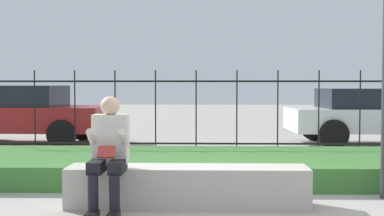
% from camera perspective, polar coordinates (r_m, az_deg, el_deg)
% --- Properties ---
extents(ground_plane, '(60.00, 60.00, 0.00)m').
position_cam_1_polar(ground_plane, '(6.15, 3.26, -10.46)').
color(ground_plane, '#A8A399').
extents(stone_bench, '(2.72, 0.53, 0.46)m').
position_cam_1_polar(stone_bench, '(6.11, -0.48, -8.61)').
color(stone_bench, '#B7B2A3').
rests_on(stone_bench, ground_plane).
extents(person_seated_reader, '(0.42, 0.73, 1.25)m').
position_cam_1_polar(person_seated_reader, '(5.83, -8.86, -4.38)').
color(person_seated_reader, black).
rests_on(person_seated_reader, ground_plane).
extents(grass_berm, '(10.68, 2.46, 0.32)m').
position_cam_1_polar(grass_berm, '(8.02, 2.83, -6.23)').
color(grass_berm, '#3D7533').
rests_on(grass_berm, ground_plane).
extents(iron_fence, '(8.68, 0.03, 1.63)m').
position_cam_1_polar(iron_fence, '(9.50, 2.62, -0.63)').
color(iron_fence, black).
rests_on(iron_fence, ground_plane).
extents(car_parked_left, '(3.96, 2.09, 1.35)m').
position_cam_1_polar(car_parked_left, '(13.03, -17.90, -0.48)').
color(car_parked_left, maroon).
rests_on(car_parked_left, ground_plane).
extents(car_parked_right, '(4.04, 2.09, 1.29)m').
position_cam_1_polar(car_parked_right, '(12.94, 18.95, -0.62)').
color(car_parked_right, silver).
rests_on(car_parked_right, ground_plane).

